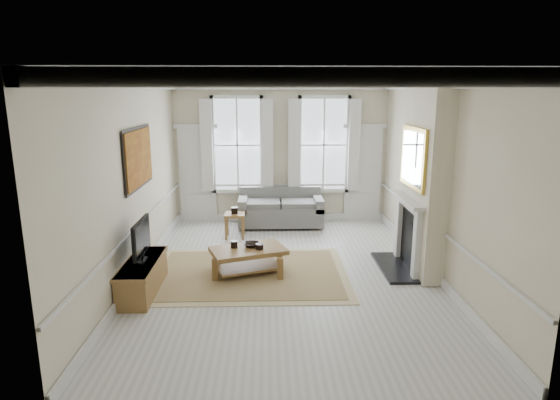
{
  "coord_description": "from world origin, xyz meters",
  "views": [
    {
      "loc": [
        -0.32,
        -7.82,
        3.18
      ],
      "look_at": [
        -0.1,
        0.44,
        1.25
      ],
      "focal_mm": 30.0,
      "sensor_mm": 36.0,
      "label": 1
    }
  ],
  "objects_px": {
    "side_table": "(235,218)",
    "coffee_table": "(248,253)",
    "tv_stand": "(143,277)",
    "sofa": "(281,210)"
  },
  "relations": [
    {
      "from": "side_table",
      "to": "coffee_table",
      "type": "relative_size",
      "value": 0.38
    },
    {
      "from": "tv_stand",
      "to": "coffee_table",
      "type": "bearing_deg",
      "value": 23.89
    },
    {
      "from": "sofa",
      "to": "tv_stand",
      "type": "distance_m",
      "value": 4.49
    },
    {
      "from": "sofa",
      "to": "coffee_table",
      "type": "distance_m",
      "value": 3.17
    },
    {
      "from": "coffee_table",
      "to": "tv_stand",
      "type": "xyz_separation_m",
      "value": [
        -1.67,
        -0.74,
        -0.13
      ]
    },
    {
      "from": "tv_stand",
      "to": "side_table",
      "type": "bearing_deg",
      "value": 66.16
    },
    {
      "from": "sofa",
      "to": "side_table",
      "type": "bearing_deg",
      "value": -138.23
    },
    {
      "from": "sofa",
      "to": "coffee_table",
      "type": "height_order",
      "value": "sofa"
    },
    {
      "from": "coffee_table",
      "to": "tv_stand",
      "type": "height_order",
      "value": "tv_stand"
    },
    {
      "from": "coffee_table",
      "to": "tv_stand",
      "type": "bearing_deg",
      "value": -175.55
    }
  ]
}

